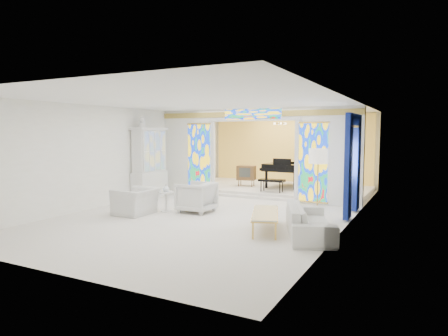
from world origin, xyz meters
The scene contains 24 objects.
floor centered at (0.00, 0.00, 0.00)m, with size 12.00×12.00×0.00m, color silver.
ceiling centered at (0.00, 0.00, 3.00)m, with size 7.00×12.00×0.02m, color white.
wall_back centered at (0.00, 6.00, 1.50)m, with size 7.00×0.02×3.00m, color white.
wall_front centered at (0.00, -6.00, 1.50)m, with size 7.00×0.02×3.00m, color white.
wall_left centered at (-3.50, 0.00, 1.50)m, with size 0.02×12.00×3.00m, color white.
wall_right centered at (3.50, 0.00, 1.50)m, with size 0.02×12.00×3.00m, color white.
partition_wall centered at (0.00, 2.00, 1.65)m, with size 7.00×0.22×3.00m.
stained_glass_left centered at (-2.03, 1.89, 1.30)m, with size 0.90×0.04×2.40m, color gold.
stained_glass_right centered at (2.03, 1.89, 1.30)m, with size 0.90×0.04×2.40m, color gold.
stained_glass_transom centered at (0.00, 1.89, 2.82)m, with size 2.00×0.04×0.34m, color gold.
alcove_platform centered at (0.00, 4.10, 0.09)m, with size 6.80×3.80×0.18m, color silver.
gold_curtain_back centered at (0.00, 5.88, 1.50)m, with size 6.70×0.10×2.90m, color #FCD057.
chandelier centered at (0.20, 4.00, 2.55)m, with size 0.48×0.48×0.30m, color gold.
blue_drapes centered at (3.40, 0.70, 1.58)m, with size 0.14×1.85×2.65m.
china_cabinet centered at (-3.22, 0.60, 1.17)m, with size 0.56×1.46×2.72m.
armchair_left centered at (-1.85, -1.78, 0.35)m, with size 1.08×0.94×0.70m, color white.
armchair_right centered at (-0.54, -0.78, 0.42)m, with size 0.90×0.93×0.85m, color silver.
sofa centered at (2.95, -1.87, 0.33)m, with size 2.24×0.88×0.65m, color white.
side_table centered at (-1.32, -1.12, 0.37)m, with size 0.50×0.50×0.57m.
vase centered at (-1.32, -1.12, 0.67)m, with size 0.19×0.19×0.20m, color silver.
coffee_table centered at (1.92, -1.83, 0.37)m, with size 1.16×1.91×0.41m.
floor_lamp centered at (2.82, -0.68, 1.56)m, with size 0.46×0.46×1.83m.
grand_piano centered at (0.60, 4.24, 0.92)m, with size 1.80×2.75×1.10m.
tv_console centered at (-1.00, 3.65, 0.68)m, with size 0.73×0.55×0.78m.
Camera 1 is at (5.17, -10.20, 2.20)m, focal length 32.00 mm.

